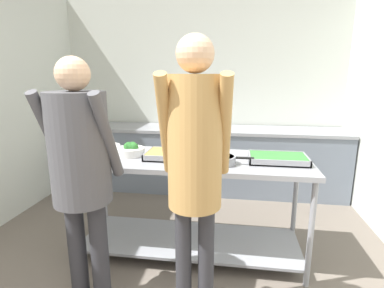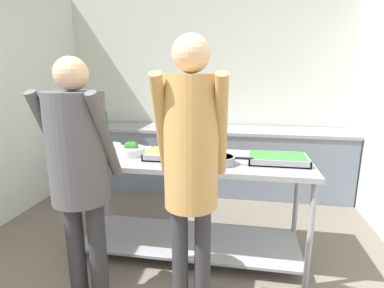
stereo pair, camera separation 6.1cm
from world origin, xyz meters
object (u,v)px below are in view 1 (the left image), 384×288
object	(u,v)px
plate_stack	(106,148)
serving_tray_vegetables	(278,159)
serving_tray_roast	(171,155)
guest_serving_right	(80,161)
water_bottle	(102,117)
broccoli_bowl	(131,150)
guest_serving_left	(195,156)
sauce_pan	(222,160)

from	to	relation	value
plate_stack	serving_tray_vegetables	distance (m)	1.55
plate_stack	serving_tray_roast	world-z (taller)	serving_tray_roast
plate_stack	guest_serving_right	bearing A→B (deg)	-75.81
guest_serving_right	water_bottle	distance (m)	2.45
broccoli_bowl	serving_tray_vegetables	distance (m)	1.25
broccoli_bowl	guest_serving_left	size ratio (longest dim) A/B	0.14
broccoli_bowl	serving_tray_roast	world-z (taller)	broccoli_bowl
sauce_pan	guest_serving_left	xyz separation A→B (m)	(-0.12, -0.65, 0.20)
guest_serving_right	broccoli_bowl	bearing A→B (deg)	84.13
serving_tray_vegetables	serving_tray_roast	bearing A→B (deg)	-179.14
guest_serving_right	serving_tray_roast	bearing A→B (deg)	57.47
guest_serving_left	water_bottle	distance (m)	2.88
plate_stack	sauce_pan	xyz separation A→B (m)	(1.09, -0.29, 0.01)
guest_serving_left	guest_serving_right	world-z (taller)	guest_serving_left
plate_stack	guest_serving_left	distance (m)	1.36
broccoli_bowl	water_bottle	distance (m)	1.85
guest_serving_left	sauce_pan	bearing A→B (deg)	79.05
sauce_pan	broccoli_bowl	bearing A→B (deg)	169.76
sauce_pan	serving_tray_vegetables	world-z (taller)	sauce_pan
serving_tray_vegetables	water_bottle	xyz separation A→B (m)	(-2.24, 1.57, 0.08)
plate_stack	broccoli_bowl	bearing A→B (deg)	-26.26
plate_stack	serving_tray_roast	xyz separation A→B (m)	(0.66, -0.17, 0.00)
guest_serving_right	guest_serving_left	bearing A→B (deg)	-5.62
serving_tray_vegetables	guest_serving_left	bearing A→B (deg)	-126.35
plate_stack	water_bottle	xyz separation A→B (m)	(-0.70, 1.42, 0.08)
water_bottle	guest_serving_right	bearing A→B (deg)	-68.15
plate_stack	serving_tray_vegetables	bearing A→B (deg)	-5.65
serving_tray_vegetables	broccoli_bowl	bearing A→B (deg)	179.58
guest_serving_left	guest_serving_right	size ratio (longest dim) A/B	1.06
broccoli_bowl	serving_tray_vegetables	world-z (taller)	broccoli_bowl
serving_tray_roast	serving_tray_vegetables	xyz separation A→B (m)	(0.88, 0.01, 0.00)
plate_stack	guest_serving_left	bearing A→B (deg)	-43.95
sauce_pan	serving_tray_vegetables	distance (m)	0.47
water_bottle	serving_tray_vegetables	bearing A→B (deg)	-35.01
guest_serving_right	water_bottle	size ratio (longest dim) A/B	6.43
serving_tray_vegetables	water_bottle	size ratio (longest dim) A/B	1.76
broccoli_bowl	serving_tray_roast	xyz separation A→B (m)	(0.37, -0.02, -0.02)
serving_tray_roast	serving_tray_vegetables	distance (m)	0.88
sauce_pan	serving_tray_vegetables	bearing A→B (deg)	16.80
broccoli_bowl	guest_serving_left	bearing A→B (deg)	-49.38
broccoli_bowl	water_bottle	size ratio (longest dim) A/B	0.93
sauce_pan	water_bottle	distance (m)	2.47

